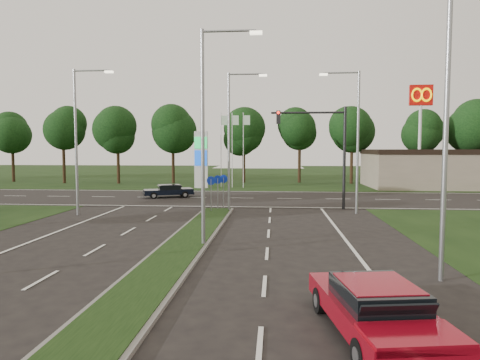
{
  "coord_description": "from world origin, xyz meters",
  "views": [
    {
      "loc": [
        3.8,
        -11.6,
        4.11
      ],
      "look_at": [
        1.62,
        14.84,
        2.2
      ],
      "focal_mm": 32.0,
      "sensor_mm": 36.0,
      "label": 1
    }
  ],
  "objects": [
    {
      "name": "traffic_signal",
      "position": [
        7.19,
        18.0,
        4.65
      ],
      "size": [
        5.1,
        0.42,
        7.0
      ],
      "color": "black",
      "rests_on": "ground"
    },
    {
      "name": "treeline_far",
      "position": [
        0.1,
        39.93,
        6.83
      ],
      "size": [
        6.0,
        6.0,
        9.9
      ],
      "color": "black",
      "rests_on": "ground"
    },
    {
      "name": "mcdonalds_sign",
      "position": [
        18.0,
        31.97,
        7.99
      ],
      "size": [
        2.2,
        0.47,
        10.4
      ],
      "color": "silver",
      "rests_on": "ground"
    },
    {
      "name": "ground",
      "position": [
        0.0,
        0.0,
        0.0
      ],
      "size": [
        160.0,
        160.0,
        0.0
      ],
      "primitive_type": "plane",
      "color": "black",
      "rests_on": "ground"
    },
    {
      "name": "median_kerb",
      "position": [
        0.0,
        4.0,
        0.06
      ],
      "size": [
        2.0,
        26.0,
        0.12
      ],
      "primitive_type": "cube",
      "color": "slate",
      "rests_on": "ground"
    },
    {
      "name": "navy_sedan",
      "position": [
        -5.23,
        23.94,
        0.6
      ],
      "size": [
        4.39,
        3.05,
        1.12
      ],
      "rotation": [
        0.0,
        0.0,
        1.95
      ],
      "color": "black",
      "rests_on": "ground"
    },
    {
      "name": "streetlight_median_near",
      "position": [
        1.0,
        6.0,
        5.08
      ],
      "size": [
        2.53,
        0.22,
        9.0
      ],
      "color": "gray",
      "rests_on": "ground"
    },
    {
      "name": "median_signs",
      "position": [
        0.0,
        16.4,
        1.71
      ],
      "size": [
        1.16,
        1.76,
        2.38
      ],
      "color": "gray",
      "rests_on": "ground"
    },
    {
      "name": "commercial_building",
      "position": [
        22.0,
        36.0,
        2.0
      ],
      "size": [
        16.0,
        9.0,
        4.0
      ],
      "primitive_type": "cube",
      "color": "gray",
      "rests_on": "ground"
    },
    {
      "name": "red_sedan",
      "position": [
        6.0,
        -2.3,
        0.67
      ],
      "size": [
        2.54,
        4.75,
        1.24
      ],
      "rotation": [
        0.0,
        0.0,
        0.16
      ],
      "color": "maroon",
      "rests_on": "ground"
    },
    {
      "name": "streetlight_right_far",
      "position": [
        8.8,
        16.0,
        5.08
      ],
      "size": [
        2.53,
        0.22,
        9.0
      ],
      "rotation": [
        0.0,
        0.0,
        3.14
      ],
      "color": "gray",
      "rests_on": "ground"
    },
    {
      "name": "gas_pylon",
      "position": [
        -3.79,
        33.05,
        3.2
      ],
      "size": [
        5.8,
        1.26,
        8.0
      ],
      "color": "silver",
      "rests_on": "ground"
    },
    {
      "name": "streetlight_left_far",
      "position": [
        -8.3,
        14.0,
        5.08
      ],
      "size": [
        2.53,
        0.22,
        9.0
      ],
      "color": "gray",
      "rests_on": "ground"
    },
    {
      "name": "cross_road",
      "position": [
        0.0,
        24.0,
        0.0
      ],
      "size": [
        160.0,
        12.0,
        0.02
      ],
      "primitive_type": "cube",
      "color": "black",
      "rests_on": "ground"
    },
    {
      "name": "verge_far",
      "position": [
        0.0,
        55.0,
        0.0
      ],
      "size": [
        160.0,
        50.0,
        0.02
      ],
      "primitive_type": "cube",
      "color": "black",
      "rests_on": "ground"
    },
    {
      "name": "streetlight_right_near",
      "position": [
        8.8,
        2.0,
        5.08
      ],
      "size": [
        2.53,
        0.22,
        9.0
      ],
      "rotation": [
        0.0,
        0.0,
        3.14
      ],
      "color": "gray",
      "rests_on": "ground"
    },
    {
      "name": "streetlight_median_far",
      "position": [
        1.0,
        16.0,
        5.08
      ],
      "size": [
        2.53,
        0.22,
        9.0
      ],
      "color": "gray",
      "rests_on": "ground"
    }
  ]
}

